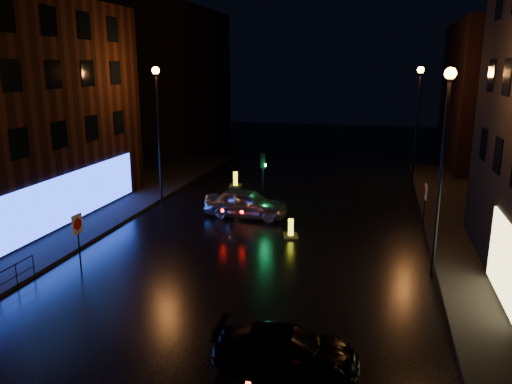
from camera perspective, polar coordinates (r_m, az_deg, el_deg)
ground at (r=17.36m, az=-6.16°, el=-14.90°), size 120.00×120.00×0.00m
pavement_left at (r=30.63m, az=-26.09°, el=-3.08°), size 12.00×44.00×0.15m
building_far_left at (r=53.65m, az=-9.73°, el=12.53°), size 8.00×16.00×14.00m
building_far_right at (r=47.23m, az=26.14°, el=9.88°), size 8.00×14.00×12.00m
street_lamp_lfar at (r=31.25m, az=-11.16°, el=8.72°), size 0.44×0.44×8.37m
street_lamp_rnear at (r=20.53m, az=20.69°, el=5.30°), size 0.44×0.44×8.37m
street_lamp_rfar at (r=36.38m, az=17.99°, el=9.05°), size 0.44×0.44×8.37m
traffic_signal at (r=30.01m, az=0.81°, el=-1.07°), size 1.40×2.40×3.45m
silver_hatchback at (r=28.45m, az=-1.12°, el=-1.29°), size 4.79×2.03×1.61m
dark_sedan at (r=14.92m, az=3.44°, el=-17.41°), size 4.29×2.00×1.21m
bollard_near at (r=25.36m, az=3.98°, el=-4.70°), size 0.98×1.24×0.95m
bollard_far at (r=35.76m, az=-2.35°, el=0.99°), size 1.00×1.34×1.08m
road_sign_left at (r=21.91m, az=-19.71°, el=-4.02°), size 0.10×0.61×2.51m
road_sign_right at (r=27.56m, az=18.79°, el=-0.38°), size 0.10×0.59×2.44m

